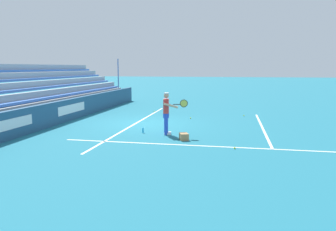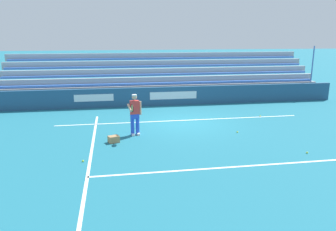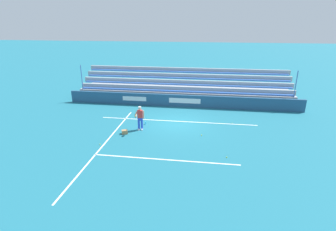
% 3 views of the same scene
% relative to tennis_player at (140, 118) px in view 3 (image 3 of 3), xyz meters
% --- Properties ---
extents(ground_plane, '(160.00, 160.00, 0.00)m').
position_rel_tennis_player_xyz_m(ground_plane, '(-2.41, -1.52, -0.89)').
color(ground_plane, '#1E6B7F').
extents(court_baseline_white, '(12.00, 0.10, 0.01)m').
position_rel_tennis_player_xyz_m(court_baseline_white, '(-2.41, -2.02, -0.89)').
color(court_baseline_white, white).
rests_on(court_baseline_white, ground).
extents(court_sideline_white, '(0.10, 12.00, 0.01)m').
position_rel_tennis_player_xyz_m(court_sideline_white, '(1.70, 2.48, -0.89)').
color(court_sideline_white, white).
rests_on(court_sideline_white, ground).
extents(court_service_line_white, '(8.22, 0.10, 0.01)m').
position_rel_tennis_player_xyz_m(court_service_line_white, '(-2.41, 3.98, -0.89)').
color(court_service_line_white, white).
rests_on(court_service_line_white, ground).
extents(back_wall_sponsor_board, '(20.90, 0.25, 1.10)m').
position_rel_tennis_player_xyz_m(back_wall_sponsor_board, '(-2.40, -5.69, -0.34)').
color(back_wall_sponsor_board, navy).
rests_on(back_wall_sponsor_board, ground).
extents(bleacher_stand, '(19.86, 3.20, 3.40)m').
position_rel_tennis_player_xyz_m(bleacher_stand, '(-2.41, -7.92, -0.13)').
color(bleacher_stand, '#9EA3A8').
rests_on(bleacher_stand, ground).
extents(tennis_player, '(0.59, 1.04, 1.71)m').
position_rel_tennis_player_xyz_m(tennis_player, '(0.00, 0.00, 0.00)').
color(tennis_player, blue).
rests_on(tennis_player, ground).
extents(ball_box_cardboard, '(0.48, 0.42, 0.26)m').
position_rel_tennis_player_xyz_m(ball_box_cardboard, '(0.90, 0.84, -0.76)').
color(ball_box_cardboard, '#A87F51').
rests_on(ball_box_cardboard, ground).
extents(tennis_ball_by_box, '(0.07, 0.07, 0.07)m').
position_rel_tennis_player_xyz_m(tennis_ball_by_box, '(1.92, 2.73, -0.86)').
color(tennis_ball_by_box, '#CCE533').
rests_on(tennis_ball_by_box, ground).
extents(tennis_ball_stray_back, '(0.07, 0.07, 0.07)m').
position_rel_tennis_player_xyz_m(tennis_ball_stray_back, '(-4.34, 0.42, -0.86)').
color(tennis_ball_stray_back, '#CCE533').
rests_on(tennis_ball_stray_back, ground).
extents(tennis_ball_midcourt, '(0.07, 0.07, 0.07)m').
position_rel_tennis_player_xyz_m(tennis_ball_midcourt, '(-5.83, 3.25, -0.86)').
color(tennis_ball_midcourt, '#CCE533').
rests_on(tennis_ball_midcourt, ground).
extents(tennis_ball_on_baseline, '(0.07, 0.07, 0.07)m').
position_rel_tennis_player_xyz_m(tennis_ball_on_baseline, '(-6.57, -2.13, -0.86)').
color(tennis_ball_on_baseline, '#CCE533').
rests_on(tennis_ball_on_baseline, ground).
extents(water_bottle, '(0.07, 0.07, 0.22)m').
position_rel_tennis_player_xyz_m(water_bottle, '(-0.13, -1.05, -0.78)').
color(water_bottle, '#33B2E5').
rests_on(water_bottle, ground).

